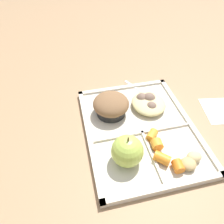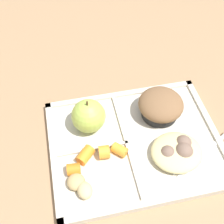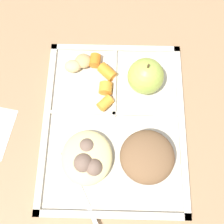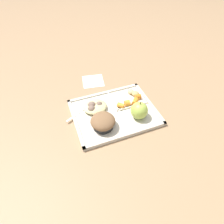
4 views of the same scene
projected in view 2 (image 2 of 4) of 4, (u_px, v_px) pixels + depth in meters
ground at (135, 145)px, 0.62m from camera, size 6.00×6.00×0.00m
lunch_tray at (135, 143)px, 0.61m from camera, size 0.35×0.27×0.02m
green_apple at (88, 116)px, 0.61m from camera, size 0.07×0.07×0.08m
bran_muffin at (161, 106)px, 0.63m from camera, size 0.10×0.10×0.06m
carrot_slice_large at (74, 169)px, 0.56m from camera, size 0.03×0.02×0.02m
carrot_slice_near_corner at (85, 155)px, 0.58m from camera, size 0.04×0.04×0.02m
carrot_slice_edge at (120, 150)px, 0.58m from camera, size 0.04×0.04×0.02m
carrot_slice_diagonal at (104, 152)px, 0.58m from camera, size 0.02×0.03×0.03m
potato_chunk_golden at (85, 190)px, 0.53m from camera, size 0.03×0.04×0.02m
potato_chunk_small at (76, 182)px, 0.54m from camera, size 0.04×0.04×0.02m
egg_noodle_pile at (177, 152)px, 0.58m from camera, size 0.10×0.09×0.03m
meatball_back at (183, 143)px, 0.59m from camera, size 0.03×0.03×0.03m
meatball_side at (168, 153)px, 0.57m from camera, size 0.03×0.03×0.03m
meatball_front at (183, 143)px, 0.59m from camera, size 0.03×0.03×0.03m
meatball_center at (183, 152)px, 0.57m from camera, size 0.04×0.04×0.04m
plastic_fork at (200, 157)px, 0.58m from camera, size 0.15×0.09×0.00m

